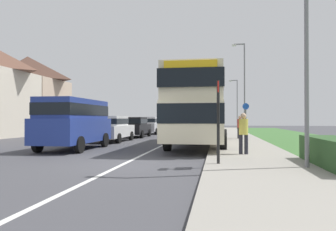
% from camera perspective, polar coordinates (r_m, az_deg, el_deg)
% --- Properties ---
extents(ground_plane, '(120.00, 120.00, 0.00)m').
position_cam_1_polar(ground_plane, '(10.66, -7.63, -8.41)').
color(ground_plane, '#424247').
extents(lane_marking_centre, '(0.14, 60.00, 0.01)m').
position_cam_1_polar(lane_marking_centre, '(18.43, -0.55, -5.10)').
color(lane_marking_centre, silver).
rests_on(lane_marking_centre, ground_plane).
extents(pavement_near_side, '(3.20, 68.00, 0.12)m').
position_cam_1_polar(pavement_near_side, '(16.23, 13.12, -5.49)').
color(pavement_near_side, gray).
rests_on(pavement_near_side, ground_plane).
extents(double_decker_bus, '(2.80, 11.19, 3.70)m').
position_cam_1_polar(double_decker_bus, '(17.55, 5.49, 1.67)').
color(double_decker_bus, beige).
rests_on(double_decker_bus, ground_plane).
extents(parked_van_blue, '(2.11, 4.92, 2.36)m').
position_cam_1_polar(parked_van_blue, '(15.88, -16.26, -0.77)').
color(parked_van_blue, navy).
rests_on(parked_van_blue, ground_plane).
extents(parked_car_white, '(1.98, 4.49, 1.63)m').
position_cam_1_polar(parked_car_white, '(20.74, -10.01, -2.11)').
color(parked_car_white, silver).
rests_on(parked_car_white, ground_plane).
extents(parked_car_black, '(1.87, 4.23, 1.58)m').
position_cam_1_polar(parked_car_black, '(25.59, -5.83, -1.89)').
color(parked_car_black, black).
rests_on(parked_car_black, ground_plane).
extents(parked_car_silver, '(1.91, 4.15, 1.63)m').
position_cam_1_polar(parked_car_silver, '(30.75, -3.30, -1.62)').
color(parked_car_silver, '#B7B7BC').
rests_on(parked_car_silver, ground_plane).
extents(pedestrian_at_stop, '(0.34, 0.34, 1.67)m').
position_cam_1_polar(pedestrian_at_stop, '(12.50, 13.21, -2.76)').
color(pedestrian_at_stop, '#23232D').
rests_on(pedestrian_at_stop, ground_plane).
extents(pedestrian_walking_away, '(0.34, 0.34, 1.67)m').
position_cam_1_polar(pedestrian_walking_away, '(22.36, 12.61, -1.80)').
color(pedestrian_walking_away, '#23232D').
rests_on(pedestrian_walking_away, ground_plane).
extents(bus_stop_sign, '(0.09, 0.52, 2.60)m').
position_cam_1_polar(bus_stop_sign, '(9.71, 8.88, -0.06)').
color(bus_stop_sign, black).
rests_on(bus_stop_sign, ground_plane).
extents(cycle_route_sign, '(0.44, 0.08, 2.52)m').
position_cam_1_polar(cycle_route_sign, '(22.54, 13.60, -0.64)').
color(cycle_route_sign, slate).
rests_on(cycle_route_sign, ground_plane).
extents(street_lamp_near, '(1.14, 0.20, 7.13)m').
position_cam_1_polar(street_lamp_near, '(10.02, 22.68, 14.85)').
color(street_lamp_near, slate).
rests_on(street_lamp_near, ground_plane).
extents(street_lamp_mid, '(1.14, 0.20, 8.07)m').
position_cam_1_polar(street_lamp_mid, '(29.12, 13.20, 5.61)').
color(street_lamp_mid, slate).
rests_on(street_lamp_mid, ground_plane).
extents(street_lamp_far, '(1.14, 0.20, 6.64)m').
position_cam_1_polar(street_lamp_far, '(43.94, 12.00, 2.56)').
color(street_lamp_far, slate).
rests_on(street_lamp_far, ground_plane).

